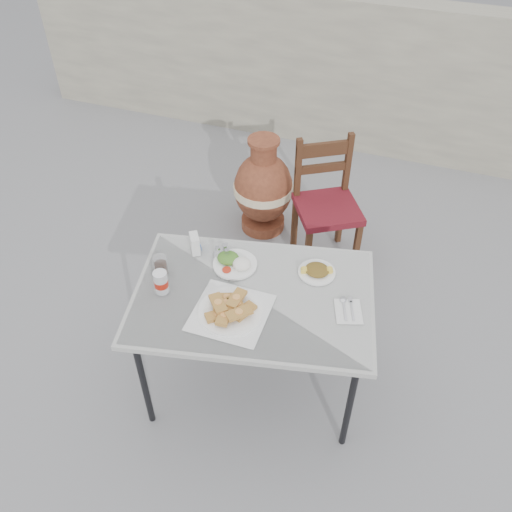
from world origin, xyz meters
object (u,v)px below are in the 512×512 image
(condiment_caddy, at_px, (224,253))
(chair, at_px, (326,204))
(napkin_holder, at_px, (195,244))
(salad_chopped_plate, at_px, (317,271))
(pide_plate, at_px, (231,308))
(cafe_table, at_px, (253,301))
(cola_glass, at_px, (161,266))
(terracotta_urn, at_px, (263,189))
(soda_can, at_px, (161,282))
(salad_rice_plate, at_px, (234,262))

(condiment_caddy, bearing_deg, chair, 71.08)
(napkin_holder, relative_size, chair, 0.12)
(salad_chopped_plate, bearing_deg, napkin_holder, -175.25)
(pide_plate, distance_m, salad_chopped_plate, 0.47)
(napkin_holder, relative_size, condiment_caddy, 0.83)
(cafe_table, distance_m, pide_plate, 0.17)
(cola_glass, xyz_separation_m, condiment_caddy, (0.24, 0.20, -0.02))
(cafe_table, bearing_deg, condiment_caddy, 139.30)
(terracotta_urn, bearing_deg, soda_can, -90.77)
(cola_glass, bearing_deg, chair, 63.49)
(salad_chopped_plate, height_order, napkin_holder, napkin_holder)
(pide_plate, distance_m, salad_rice_plate, 0.31)
(soda_can, xyz_separation_m, terracotta_urn, (0.02, 1.37, -0.40))
(salad_rice_plate, relative_size, salad_chopped_plate, 1.20)
(cola_glass, bearing_deg, terracotta_urn, 86.40)
(pide_plate, height_order, soda_can, soda_can)
(salad_chopped_plate, distance_m, soda_can, 0.73)
(cafe_table, relative_size, cola_glass, 13.10)
(cola_glass, distance_m, napkin_holder, 0.21)
(pide_plate, relative_size, soda_can, 2.83)
(cola_glass, bearing_deg, condiment_caddy, 39.61)
(soda_can, xyz_separation_m, cola_glass, (-0.06, 0.11, -0.02))
(cafe_table, bearing_deg, chair, 85.38)
(pide_plate, distance_m, napkin_holder, 0.45)
(cola_glass, xyz_separation_m, napkin_holder, (0.09, 0.19, 0.01))
(terracotta_urn, bearing_deg, cafe_table, -73.08)
(cafe_table, relative_size, terracotta_urn, 1.74)
(condiment_caddy, height_order, chair, chair)
(chair, bearing_deg, condiment_caddy, -140.20)
(soda_can, height_order, cola_glass, soda_can)
(cola_glass, bearing_deg, cafe_table, 1.07)
(salad_chopped_plate, bearing_deg, terracotta_urn, 121.25)
(napkin_holder, bearing_deg, condiment_caddy, -30.31)
(salad_chopped_plate, distance_m, terracotta_urn, 1.24)
(salad_rice_plate, distance_m, chair, 1.00)
(cafe_table, distance_m, condiment_caddy, 0.30)
(soda_can, distance_m, terracotta_urn, 1.43)
(cafe_table, bearing_deg, napkin_holder, 153.72)
(cafe_table, xyz_separation_m, chair, (0.09, 1.09, -0.19))
(cafe_table, xyz_separation_m, pide_plate, (-0.06, -0.14, 0.08))
(salad_chopped_plate, relative_size, napkin_holder, 1.82)
(cola_glass, height_order, napkin_holder, napkin_holder)
(soda_can, xyz_separation_m, chair, (0.49, 1.21, -0.29))
(napkin_holder, xyz_separation_m, chair, (0.46, 0.91, -0.28))
(salad_rice_plate, bearing_deg, cafe_table, -45.52)
(cafe_table, height_order, terracotta_urn, terracotta_urn)
(cafe_table, xyz_separation_m, salad_rice_plate, (-0.15, 0.15, 0.07))
(cola_glass, relative_size, terracotta_urn, 0.13)
(cafe_table, relative_size, salad_rice_plate, 5.72)
(salad_rice_plate, height_order, soda_can, soda_can)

